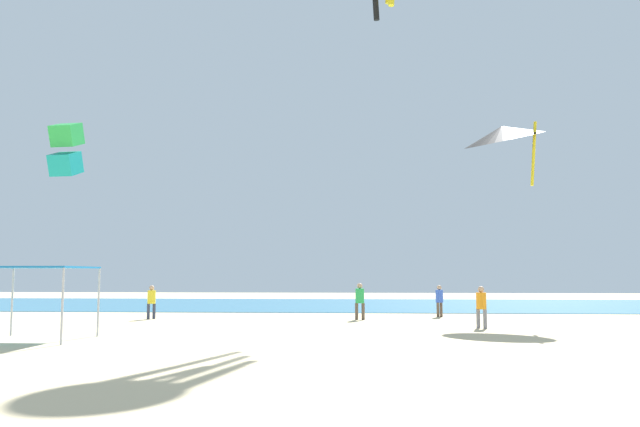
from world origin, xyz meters
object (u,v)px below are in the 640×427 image
(person_leftmost, at_px, (360,298))
(person_rightmost, at_px, (481,304))
(person_central, at_px, (151,299))
(person_near_tent, at_px, (439,298))
(kite_box_green, at_px, (66,149))
(kite_delta_black, at_px, (503,133))
(canopy_tent, at_px, (37,270))

(person_leftmost, xyz_separation_m, person_rightmost, (4.89, -4.47, -0.03))
(person_leftmost, relative_size, person_central, 1.07)
(person_near_tent, bearing_deg, person_rightmost, 48.10)
(person_central, bearing_deg, person_leftmost, 139.70)
(person_near_tent, distance_m, kite_box_green, 21.90)
(person_near_tent, bearing_deg, kite_box_green, -51.80)
(kite_delta_black, bearing_deg, kite_box_green, 42.18)
(canopy_tent, xyz_separation_m, person_near_tent, (14.74, 12.21, -1.36))
(person_rightmost, height_order, kite_delta_black, kite_delta_black)
(person_near_tent, relative_size, person_central, 0.99)
(canopy_tent, xyz_separation_m, kite_delta_black, (17.72, 10.22, 6.68))
(person_leftmost, xyz_separation_m, person_central, (-10.09, -0.19, -0.07))
(person_rightmost, bearing_deg, person_leftmost, -4.46)
(person_near_tent, xyz_separation_m, person_rightmost, (0.86, -6.71, 0.05))
(kite_box_green, bearing_deg, canopy_tent, 118.44)
(canopy_tent, xyz_separation_m, person_central, (0.63, 9.77, -1.35))
(person_near_tent, bearing_deg, kite_delta_black, 97.08)
(person_rightmost, xyz_separation_m, kite_box_green, (-21.17, 7.62, 8.09))
(person_near_tent, xyz_separation_m, kite_delta_black, (2.97, -1.98, 8.04))
(person_near_tent, xyz_separation_m, kite_box_green, (-20.31, 0.91, 8.14))
(person_central, distance_m, kite_delta_black, 18.88)
(canopy_tent, height_order, person_leftmost, canopy_tent)
(person_central, bearing_deg, person_rightmost, 122.66)
(canopy_tent, height_order, kite_box_green, kite_box_green)
(canopy_tent, xyz_separation_m, person_rightmost, (15.61, 5.49, -1.31))
(person_central, bearing_deg, kite_box_green, -69.75)
(canopy_tent, relative_size, person_leftmost, 1.85)
(canopy_tent, xyz_separation_m, kite_box_green, (-5.57, 13.12, 6.78))
(person_rightmost, relative_size, kite_box_green, 0.53)
(person_leftmost, bearing_deg, person_central, -176.62)
(kite_delta_black, distance_m, kite_box_green, 23.46)
(person_leftmost, distance_m, kite_box_green, 18.44)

